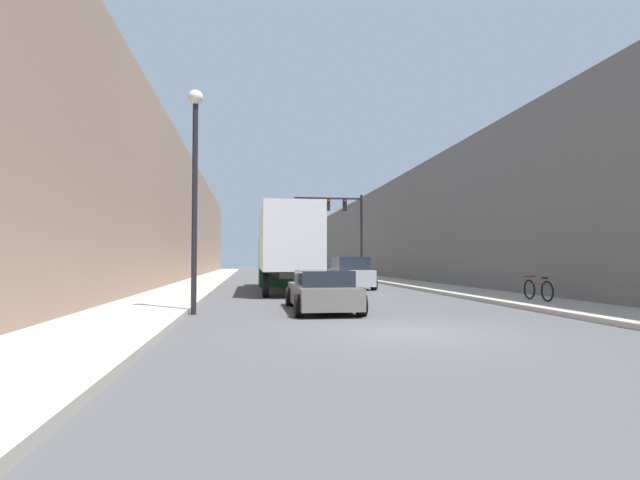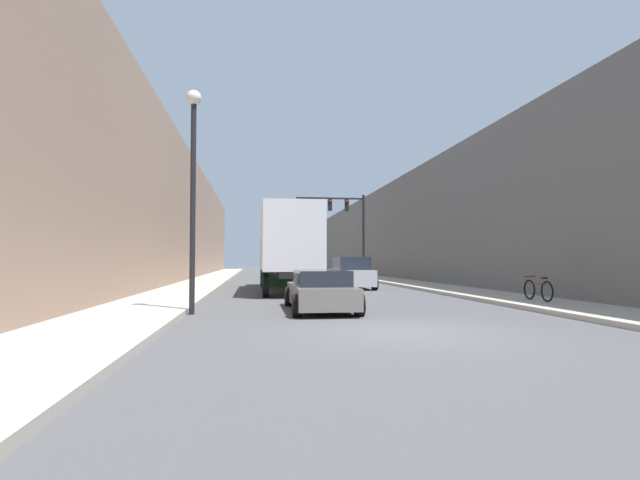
% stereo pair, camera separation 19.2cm
% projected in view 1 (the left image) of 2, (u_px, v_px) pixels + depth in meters
% --- Properties ---
extents(ground_plane, '(200.00, 200.00, 0.00)m').
position_uv_depth(ground_plane, '(408.00, 332.00, 10.88)').
color(ground_plane, '#4C4C4F').
extents(sidewalk_right, '(2.92, 80.00, 0.15)m').
position_uv_depth(sidewalk_right, '(373.00, 278.00, 41.49)').
color(sidewalk_right, '#B2A899').
rests_on(sidewalk_right, ground).
extents(sidewalk_left, '(2.92, 80.00, 0.15)m').
position_uv_depth(sidewalk_left, '(210.00, 279.00, 39.66)').
color(sidewalk_left, '#B2A899').
rests_on(sidewalk_left, ground).
extents(building_right, '(6.00, 80.00, 8.18)m').
position_uv_depth(building_right, '(424.00, 230.00, 42.27)').
color(building_right, '#66605B').
rests_on(building_right, ground).
extents(building_left, '(6.00, 80.00, 9.79)m').
position_uv_depth(building_left, '(152.00, 218.00, 39.24)').
color(building_left, '#997A66').
rests_on(building_left, ground).
extents(semi_truck, '(2.57, 11.82, 4.06)m').
position_uv_depth(semi_truck, '(285.00, 247.00, 25.83)').
color(semi_truck, silver).
rests_on(semi_truck, ground).
extents(sedan_car, '(2.00, 4.76, 1.26)m').
position_uv_depth(sedan_car, '(322.00, 291.00, 15.60)').
color(sedan_car, slate).
rests_on(sedan_car, ground).
extents(suv_car, '(2.14, 4.83, 1.74)m').
position_uv_depth(suv_car, '(349.00, 274.00, 27.74)').
color(suv_car, '#B7B7BC').
rests_on(suv_car, ground).
extents(traffic_signal_gantry, '(5.33, 0.35, 6.61)m').
position_uv_depth(traffic_signal_gantry, '(344.00, 220.00, 38.29)').
color(traffic_signal_gantry, black).
rests_on(traffic_signal_gantry, ground).
extents(street_lamp, '(0.44, 0.44, 6.60)m').
position_uv_depth(street_lamp, '(195.00, 169.00, 14.62)').
color(street_lamp, black).
rests_on(street_lamp, ground).
extents(parked_bicycle, '(0.44, 1.83, 0.86)m').
position_uv_depth(parked_bicycle, '(538.00, 290.00, 17.58)').
color(parked_bicycle, black).
rests_on(parked_bicycle, sidewalk_right).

